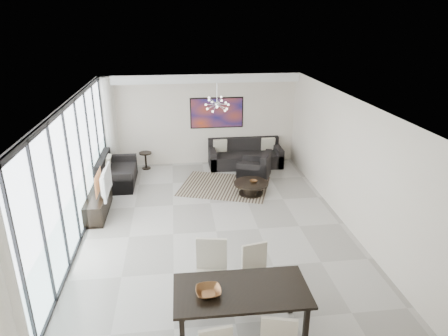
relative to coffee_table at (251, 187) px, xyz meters
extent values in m
cube|color=#A8A39B|center=(-1.14, -1.89, -0.18)|extent=(6.00, 9.00, 0.02)
cube|color=white|center=(-1.14, -1.89, 2.70)|extent=(6.00, 9.00, 0.02)
cube|color=beige|center=(-1.14, 2.60, 1.26)|extent=(6.00, 0.02, 2.90)
cube|color=beige|center=(-1.14, -6.38, 1.26)|extent=(6.00, 0.02, 2.90)
cube|color=beige|center=(1.85, -1.89, 1.26)|extent=(0.02, 9.00, 2.90)
cube|color=silver|center=(-4.12, -1.89, 1.26)|extent=(0.01, 8.95, 2.85)
cube|color=black|center=(-4.08, -1.89, 2.66)|extent=(0.04, 8.95, 0.10)
cube|color=black|center=(-4.08, -1.89, -0.16)|extent=(0.04, 8.95, 0.06)
cube|color=black|center=(-4.08, -4.89, 1.26)|extent=(0.04, 0.05, 2.88)
cube|color=black|center=(-4.08, -3.89, 1.26)|extent=(0.04, 0.05, 2.88)
cube|color=black|center=(-4.08, -2.89, 1.26)|extent=(0.04, 0.05, 2.88)
cube|color=black|center=(-4.08, -1.89, 1.26)|extent=(0.04, 0.05, 2.88)
cube|color=black|center=(-4.08, -0.89, 1.26)|extent=(0.04, 0.05, 2.88)
cube|color=black|center=(-4.08, 0.11, 1.26)|extent=(0.04, 0.05, 2.88)
cube|color=black|center=(-4.08, 1.11, 1.26)|extent=(0.04, 0.05, 2.88)
cube|color=black|center=(-4.08, 2.11, 1.26)|extent=(0.04, 0.05, 2.88)
cylinder|color=silver|center=(-3.94, 2.26, 1.26)|extent=(0.36, 0.36, 2.85)
cube|color=white|center=(-1.14, 2.41, 2.58)|extent=(5.98, 0.40, 0.26)
cube|color=#B23C18|center=(-0.64, 2.58, 1.46)|extent=(1.68, 0.04, 0.98)
cylinder|color=silver|center=(-0.84, 0.61, 2.44)|extent=(0.02, 0.02, 0.55)
sphere|color=silver|center=(-0.84, 0.61, 2.16)|extent=(0.12, 0.12, 0.12)
cube|color=black|center=(-0.64, 0.59, -0.18)|extent=(2.86, 2.52, 0.01)
cylinder|color=black|center=(0.00, 0.00, 0.12)|extent=(0.94, 0.94, 0.04)
cylinder|color=black|center=(0.00, 0.00, -0.04)|extent=(0.41, 0.41, 0.29)
cylinder|color=black|center=(0.00, 0.00, -0.17)|extent=(0.66, 0.66, 0.03)
imported|color=brown|center=(0.06, -0.01, 0.18)|extent=(0.23, 0.23, 0.07)
cube|color=black|center=(0.22, 2.13, 0.02)|extent=(2.30, 0.94, 0.42)
cube|color=black|center=(0.22, 2.51, 0.44)|extent=(2.30, 0.19, 0.42)
cube|color=black|center=(-0.84, 2.13, 0.12)|extent=(0.19, 0.94, 0.61)
cube|color=black|center=(1.27, 2.13, 0.12)|extent=(0.19, 0.94, 0.61)
cube|color=black|center=(-3.64, 1.16, 0.02)|extent=(0.95, 1.68, 0.42)
cube|color=black|center=(-4.02, 1.16, 0.44)|extent=(0.19, 1.68, 0.42)
cube|color=black|center=(-3.64, 0.42, 0.12)|extent=(0.95, 0.19, 0.61)
cube|color=black|center=(-3.64, 1.91, 0.12)|extent=(0.95, 0.19, 0.61)
cube|color=black|center=(0.31, 1.16, 0.01)|extent=(1.16, 1.18, 0.39)
cube|color=black|center=(0.63, 1.03, 0.39)|extent=(0.52, 0.91, 0.39)
cube|color=black|center=(0.46, 1.50, 0.09)|extent=(0.87, 0.50, 0.56)
cube|color=black|center=(0.17, 0.82, 0.09)|extent=(0.87, 0.50, 0.56)
cylinder|color=black|center=(-2.92, 2.26, 0.33)|extent=(0.39, 0.39, 0.04)
cylinder|color=black|center=(-2.92, 2.26, 0.07)|extent=(0.06, 0.06, 0.49)
cylinder|color=black|center=(-2.92, 2.26, -0.17)|extent=(0.27, 0.27, 0.03)
cube|color=black|center=(-3.90, -0.65, 0.06)|extent=(0.45, 1.60, 0.50)
imported|color=gray|center=(-3.74, -0.66, 0.63)|extent=(0.16, 1.12, 0.64)
cube|color=black|center=(-1.10, -4.99, 0.61)|extent=(1.98, 1.01, 0.04)
cube|color=black|center=(-1.97, -4.59, 0.20)|extent=(0.07, 0.07, 0.78)
cube|color=black|center=(-0.23, -5.38, 0.20)|extent=(0.07, 0.07, 0.78)
cube|color=black|center=(-0.22, -4.61, 0.20)|extent=(0.07, 0.07, 0.78)
cube|color=beige|center=(-0.76, -5.84, 0.54)|extent=(0.46, 0.17, 0.56)
cube|color=beige|center=(-1.48, -4.23, 0.32)|extent=(0.59, 0.59, 0.07)
cube|color=beige|center=(-1.44, -4.01, 0.61)|extent=(0.51, 0.15, 0.62)
cylinder|color=black|center=(-1.32, -4.46, 0.05)|extent=(0.04, 0.04, 0.48)
cylinder|color=black|center=(-1.64, -4.00, 0.05)|extent=(0.04, 0.04, 0.48)
cube|color=beige|center=(-0.68, -4.23, 0.26)|extent=(0.53, 0.53, 0.06)
cube|color=beige|center=(-0.72, -4.04, 0.52)|extent=(0.45, 0.14, 0.55)
cylinder|color=black|center=(-0.47, -4.36, 0.02)|extent=(0.04, 0.04, 0.42)
cylinder|color=black|center=(-0.88, -4.09, 0.02)|extent=(0.04, 0.04, 0.42)
imported|color=brown|center=(-1.58, -5.03, 0.68)|extent=(0.38, 0.38, 0.09)
camera|label=1|loc=(-1.93, -9.68, 4.37)|focal=32.00mm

